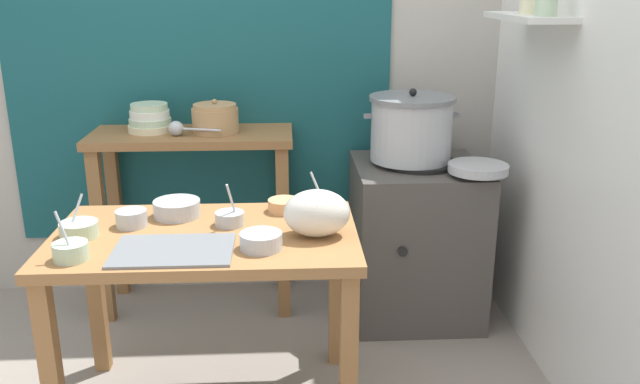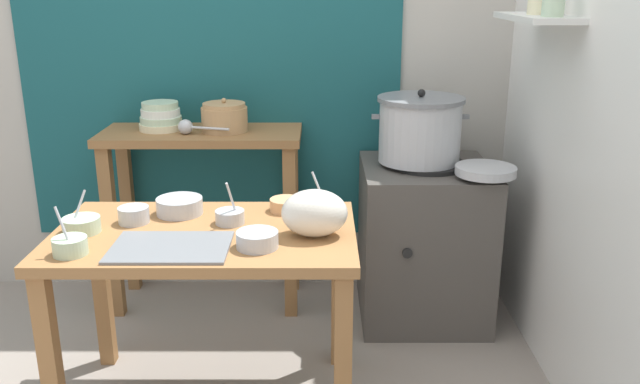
# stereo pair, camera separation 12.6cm
# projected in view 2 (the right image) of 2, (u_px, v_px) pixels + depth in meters

# --- Properties ---
(wall_back) EXTENTS (4.40, 0.12, 2.60)m
(wall_back) POSITION_uv_depth(u_px,v_px,m) (256.00, 41.00, 3.30)
(wall_back) COLOR #B2ADA3
(wall_back) RESTS_ON ground
(wall_right) EXTENTS (0.30, 3.20, 2.60)m
(wall_right) POSITION_uv_depth(u_px,v_px,m) (588.00, 62.00, 2.45)
(wall_right) COLOR white
(wall_right) RESTS_ON ground
(prep_table) EXTENTS (1.10, 0.66, 0.72)m
(prep_table) POSITION_uv_depth(u_px,v_px,m) (205.00, 259.00, 2.44)
(prep_table) COLOR #9E6B3D
(prep_table) RESTS_ON ground
(back_shelf_table) EXTENTS (0.96, 0.40, 0.90)m
(back_shelf_table) POSITION_uv_depth(u_px,v_px,m) (202.00, 175.00, 3.24)
(back_shelf_table) COLOR olive
(back_shelf_table) RESTS_ON ground
(stove_block) EXTENTS (0.60, 0.61, 0.78)m
(stove_block) POSITION_uv_depth(u_px,v_px,m) (423.00, 241.00, 3.21)
(stove_block) COLOR #4C4742
(stove_block) RESTS_ON ground
(steamer_pot) EXTENTS (0.45, 0.40, 0.34)m
(steamer_pot) POSITION_uv_depth(u_px,v_px,m) (419.00, 129.00, 3.06)
(steamer_pot) COLOR #B7BABF
(steamer_pot) RESTS_ON stove_block
(clay_pot) EXTENTS (0.22, 0.22, 0.16)m
(clay_pot) POSITION_uv_depth(u_px,v_px,m) (224.00, 117.00, 3.15)
(clay_pot) COLOR tan
(clay_pot) RESTS_ON back_shelf_table
(bowl_stack_enamel) EXTENTS (0.21, 0.21, 0.14)m
(bowl_stack_enamel) POSITION_uv_depth(u_px,v_px,m) (160.00, 117.00, 3.19)
(bowl_stack_enamel) COLOR beige
(bowl_stack_enamel) RESTS_ON back_shelf_table
(ladle) EXTENTS (0.25, 0.10, 0.07)m
(ladle) POSITION_uv_depth(u_px,v_px,m) (186.00, 127.00, 3.10)
(ladle) COLOR #B7BABF
(ladle) RESTS_ON back_shelf_table
(serving_tray) EXTENTS (0.40, 0.28, 0.01)m
(serving_tray) POSITION_uv_depth(u_px,v_px,m) (170.00, 247.00, 2.24)
(serving_tray) COLOR slate
(serving_tray) RESTS_ON prep_table
(plastic_bag) EXTENTS (0.24, 0.17, 0.17)m
(plastic_bag) POSITION_uv_depth(u_px,v_px,m) (314.00, 213.00, 2.33)
(plastic_bag) COLOR silver
(plastic_bag) RESTS_ON prep_table
(wide_pan) EXTENTS (0.27, 0.27, 0.04)m
(wide_pan) POSITION_uv_depth(u_px,v_px,m) (485.00, 170.00, 2.88)
(wide_pan) COLOR #B7BABF
(wide_pan) RESTS_ON stove_block
(prep_bowl_0) EXTENTS (0.18, 0.18, 0.06)m
(prep_bowl_0) POSITION_uv_depth(u_px,v_px,m) (179.00, 205.00, 2.57)
(prep_bowl_0) COLOR #B7BABF
(prep_bowl_0) RESTS_ON prep_table
(prep_bowl_1) EXTENTS (0.11, 0.11, 0.06)m
(prep_bowl_1) POSITION_uv_depth(u_px,v_px,m) (133.00, 214.00, 2.48)
(prep_bowl_1) COLOR #B7BABF
(prep_bowl_1) RESTS_ON prep_table
(prep_bowl_2) EXTENTS (0.14, 0.14, 0.06)m
(prep_bowl_2) POSITION_uv_depth(u_px,v_px,m) (256.00, 239.00, 2.25)
(prep_bowl_2) COLOR #B7BABF
(prep_bowl_2) RESTS_ON prep_table
(prep_bowl_3) EXTENTS (0.11, 0.11, 0.17)m
(prep_bowl_3) POSITION_uv_depth(u_px,v_px,m) (229.00, 216.00, 2.47)
(prep_bowl_3) COLOR #B7BABF
(prep_bowl_3) RESTS_ON prep_table
(prep_bowl_4) EXTENTS (0.13, 0.13, 0.15)m
(prep_bowl_4) POSITION_uv_depth(u_px,v_px,m) (80.00, 224.00, 2.38)
(prep_bowl_4) COLOR #B7D1AD
(prep_bowl_4) RESTS_ON prep_table
(prep_bowl_5) EXTENTS (0.13, 0.13, 0.05)m
(prep_bowl_5) POSITION_uv_depth(u_px,v_px,m) (285.00, 204.00, 2.61)
(prep_bowl_5) COLOR tan
(prep_bowl_5) RESTS_ON prep_table
(prep_bowl_6) EXTENTS (0.14, 0.14, 0.17)m
(prep_bowl_6) POSITION_uv_depth(u_px,v_px,m) (323.00, 206.00, 2.58)
(prep_bowl_6) COLOR #B7BABF
(prep_bowl_6) RESTS_ON prep_table
(prep_bowl_7) EXTENTS (0.11, 0.11, 0.17)m
(prep_bowl_7) POSITION_uv_depth(u_px,v_px,m) (69.00, 245.00, 2.19)
(prep_bowl_7) COLOR #B7D1AD
(prep_bowl_7) RESTS_ON prep_table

